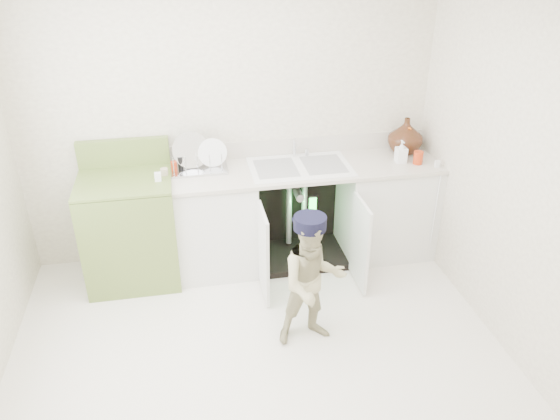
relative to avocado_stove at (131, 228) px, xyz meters
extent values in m
plane|color=beige|center=(0.89, -1.18, -0.48)|extent=(3.50, 3.50, 0.00)
cube|color=#EEE5CC|center=(0.89, 0.32, 0.77)|extent=(3.50, 2.50, 0.02)
cube|color=#EEE5CC|center=(0.89, -2.68, 0.77)|extent=(3.50, 2.50, 0.02)
cube|color=#EEE5CC|center=(2.64, -1.18, 0.77)|extent=(2.50, 3.00, 0.02)
cube|color=silver|center=(0.64, 0.02, -0.05)|extent=(0.80, 0.60, 0.86)
cube|color=silver|center=(2.24, 0.02, -0.05)|extent=(0.80, 0.60, 0.86)
cube|color=black|center=(1.44, 0.29, -0.05)|extent=(0.80, 0.06, 0.86)
cube|color=black|center=(1.44, 0.02, -0.45)|extent=(0.80, 0.60, 0.06)
cylinder|color=gray|center=(1.37, 0.12, -0.03)|extent=(0.05, 0.05, 0.70)
cylinder|color=gray|center=(1.51, 0.12, -0.03)|extent=(0.05, 0.05, 0.70)
cylinder|color=gray|center=(1.44, 0.07, 0.14)|extent=(0.07, 0.18, 0.07)
cube|color=silver|center=(1.04, -0.48, -0.08)|extent=(0.03, 0.40, 0.76)
cube|color=silver|center=(1.84, -0.48, -0.08)|extent=(0.02, 0.40, 0.76)
cube|color=beige|center=(1.44, 0.02, 0.41)|extent=(2.44, 0.64, 0.03)
cube|color=beige|center=(1.44, 0.31, 0.50)|extent=(2.44, 0.02, 0.15)
cube|color=white|center=(1.44, 0.02, 0.42)|extent=(0.85, 0.55, 0.02)
cube|color=gray|center=(1.24, 0.02, 0.43)|extent=(0.34, 0.40, 0.01)
cube|color=gray|center=(1.65, 0.02, 0.43)|extent=(0.34, 0.40, 0.01)
cylinder|color=silver|center=(1.44, 0.24, 0.51)|extent=(0.03, 0.03, 0.17)
cylinder|color=silver|center=(1.44, 0.18, 0.59)|extent=(0.02, 0.14, 0.02)
cylinder|color=silver|center=(1.55, 0.24, 0.46)|extent=(0.04, 0.04, 0.06)
cylinder|color=white|center=(2.57, -0.29, 0.07)|extent=(0.01, 0.01, 0.70)
cube|color=white|center=(2.57, -0.20, 0.45)|extent=(0.04, 0.02, 0.06)
cube|color=silver|center=(0.59, 0.14, 0.43)|extent=(0.49, 0.33, 0.02)
cylinder|color=silver|center=(0.55, 0.16, 0.52)|extent=(0.30, 0.11, 0.29)
cylinder|color=white|center=(0.72, 0.14, 0.51)|extent=(0.24, 0.06, 0.24)
cylinder|color=silver|center=(0.40, 0.04, 0.52)|extent=(0.01, 0.01, 0.14)
cylinder|color=silver|center=(0.50, 0.04, 0.52)|extent=(0.01, 0.01, 0.14)
cylinder|color=silver|center=(0.59, 0.04, 0.52)|extent=(0.01, 0.01, 0.14)
cylinder|color=silver|center=(0.69, 0.04, 0.52)|extent=(0.01, 0.01, 0.14)
cylinder|color=silver|center=(0.79, 0.04, 0.52)|extent=(0.01, 0.01, 0.14)
imported|color=#4D3316|center=(2.42, 0.16, 0.58)|extent=(0.30, 0.30, 0.32)
imported|color=orange|center=(2.43, 0.12, 0.55)|extent=(0.10, 0.10, 0.25)
imported|color=white|center=(2.31, -0.04, 0.52)|extent=(0.09, 0.09, 0.19)
cylinder|color=#BC3110|center=(2.44, -0.10, 0.48)|extent=(0.08, 0.08, 0.11)
cylinder|color=#A92B0E|center=(0.40, 0.10, 0.47)|extent=(0.05, 0.05, 0.10)
cylinder|color=tan|center=(0.32, 0.02, 0.46)|extent=(0.06, 0.06, 0.08)
cylinder|color=black|center=(0.46, 0.14, 0.48)|extent=(0.04, 0.04, 0.12)
cube|color=white|center=(0.27, -0.08, 0.47)|extent=(0.05, 0.05, 0.09)
cube|color=olive|center=(0.00, -0.01, -0.03)|extent=(0.74, 0.65, 0.90)
cube|color=olive|center=(0.00, -0.01, 0.44)|extent=(0.74, 0.65, 0.02)
cube|color=olive|center=(0.00, 0.28, 0.56)|extent=(0.74, 0.06, 0.23)
cylinder|color=black|center=(-0.19, -0.17, 0.43)|extent=(0.17, 0.17, 0.02)
cylinder|color=silver|center=(-0.19, -0.17, 0.44)|extent=(0.20, 0.20, 0.01)
cylinder|color=black|center=(-0.19, 0.15, 0.43)|extent=(0.17, 0.17, 0.02)
cylinder|color=silver|center=(-0.19, 0.15, 0.44)|extent=(0.20, 0.20, 0.01)
cylinder|color=black|center=(0.19, -0.17, 0.43)|extent=(0.17, 0.17, 0.02)
cylinder|color=silver|center=(0.19, -0.17, 0.44)|extent=(0.20, 0.20, 0.01)
cylinder|color=black|center=(0.19, 0.15, 0.43)|extent=(0.17, 0.17, 0.02)
cylinder|color=silver|center=(0.19, 0.15, 0.44)|extent=(0.20, 0.20, 0.01)
imported|color=#BAB185|center=(1.30, -1.06, 0.03)|extent=(0.52, 0.42, 1.00)
cylinder|color=black|center=(1.30, -1.06, 0.50)|extent=(0.24, 0.24, 0.09)
cube|color=black|center=(1.29, -0.96, 0.46)|extent=(0.18, 0.10, 0.01)
cube|color=black|center=(1.47, -0.32, 0.24)|extent=(0.07, 0.01, 0.14)
cube|color=#26F23F|center=(1.47, -0.33, 0.24)|extent=(0.06, 0.00, 0.12)
camera|label=1|loc=(0.48, -4.08, 2.28)|focal=35.00mm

